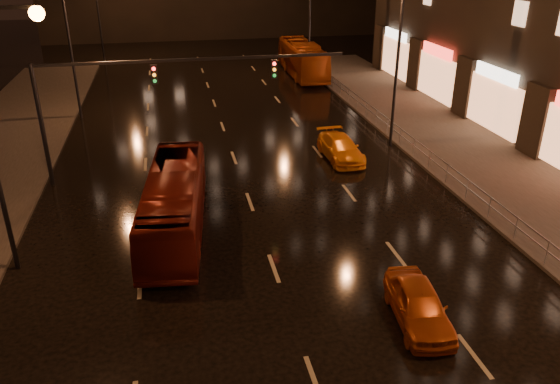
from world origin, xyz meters
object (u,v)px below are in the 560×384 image
bus_curb (302,59)px  taxi_far (341,148)px  taxi_near (419,305)px  bus_red (175,202)px

bus_curb → taxi_far: bearing=-96.8°
bus_curb → taxi_near: 36.47m
bus_red → taxi_near: bearing=-40.4°
bus_red → taxi_near: 10.99m
bus_red → taxi_far: bearing=41.5°
taxi_near → bus_curb: bearing=88.9°
bus_red → taxi_far: size_ratio=2.13×
taxi_near → bus_red: bearing=140.1°
bus_curb → taxi_near: (-5.00, -36.11, -0.86)m
taxi_near → taxi_far: 14.83m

